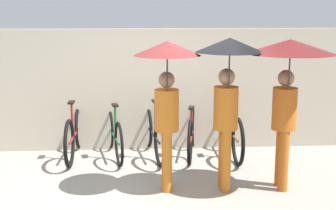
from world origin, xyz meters
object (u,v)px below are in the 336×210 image
(parked_bicycle_1, at_px, (114,134))
(parked_bicycle_4, at_px, (231,132))
(pedestrian_leading, at_px, (167,80))
(parked_bicycle_0, at_px, (75,134))
(pedestrian_trailing, at_px, (288,69))
(parked_bicycle_2, at_px, (153,133))
(parked_bicycle_3, at_px, (192,133))
(pedestrian_center, at_px, (228,77))

(parked_bicycle_1, distance_m, parked_bicycle_4, 1.92)
(parked_bicycle_1, relative_size, pedestrian_leading, 0.85)
(parked_bicycle_0, height_order, pedestrian_trailing, pedestrian_trailing)
(parked_bicycle_2, xyz_separation_m, parked_bicycle_3, (0.64, 0.02, -0.01))
(pedestrian_leading, relative_size, pedestrian_trailing, 0.99)
(parked_bicycle_1, height_order, pedestrian_center, pedestrian_center)
(pedestrian_center, relative_size, pedestrian_trailing, 1.01)
(parked_bicycle_3, bearing_deg, parked_bicycle_4, -85.63)
(parked_bicycle_0, relative_size, pedestrian_center, 0.88)
(parked_bicycle_0, xyz_separation_m, pedestrian_leading, (1.41, -1.57, 1.10))
(parked_bicycle_1, distance_m, parked_bicycle_3, 1.28)
(parked_bicycle_2, xyz_separation_m, pedestrian_leading, (0.13, -1.55, 1.11))
(parked_bicycle_1, bearing_deg, parked_bicycle_3, -100.86)
(parked_bicycle_4, bearing_deg, pedestrian_trailing, -166.98)
(parked_bicycle_1, bearing_deg, pedestrian_center, -147.24)
(parked_bicycle_3, relative_size, pedestrian_trailing, 0.86)
(parked_bicycle_4, bearing_deg, parked_bicycle_2, 87.58)
(pedestrian_leading, xyz_separation_m, pedestrian_center, (0.77, -0.04, 0.04))
(pedestrian_trailing, bearing_deg, parked_bicycle_3, -54.98)
(parked_bicycle_0, distance_m, pedestrian_center, 2.94)
(parked_bicycle_2, distance_m, pedestrian_leading, 1.91)
(parked_bicycle_4, xyz_separation_m, pedestrian_leading, (-1.15, -1.51, 1.10))
(parked_bicycle_1, xyz_separation_m, parked_bicycle_4, (1.92, -0.05, 0.02))
(pedestrian_leading, bearing_deg, parked_bicycle_3, -107.48)
(parked_bicycle_0, height_order, pedestrian_leading, pedestrian_leading)
(parked_bicycle_3, height_order, pedestrian_trailing, pedestrian_trailing)
(pedestrian_leading, distance_m, pedestrian_trailing, 1.54)
(parked_bicycle_0, height_order, pedestrian_center, pedestrian_center)
(pedestrian_leading, bearing_deg, pedestrian_center, 177.28)
(pedestrian_center, bearing_deg, pedestrian_leading, -4.41)
(parked_bicycle_1, relative_size, pedestrian_trailing, 0.84)
(parked_bicycle_4, xyz_separation_m, pedestrian_trailing, (0.39, -1.60, 1.24))
(pedestrian_leading, bearing_deg, parked_bicycle_1, -63.29)
(parked_bicycle_0, distance_m, pedestrian_trailing, 3.60)
(parked_bicycle_3, height_order, pedestrian_leading, pedestrian_leading)
(parked_bicycle_1, height_order, pedestrian_leading, pedestrian_leading)
(parked_bicycle_0, height_order, parked_bicycle_3, parked_bicycle_3)
(parked_bicycle_0, bearing_deg, parked_bicycle_2, -89.40)
(parked_bicycle_3, distance_m, pedestrian_center, 2.00)
(parked_bicycle_1, relative_size, parked_bicycle_2, 0.95)
(parked_bicycle_2, height_order, parked_bicycle_4, parked_bicycle_2)
(parked_bicycle_2, relative_size, parked_bicycle_4, 0.99)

